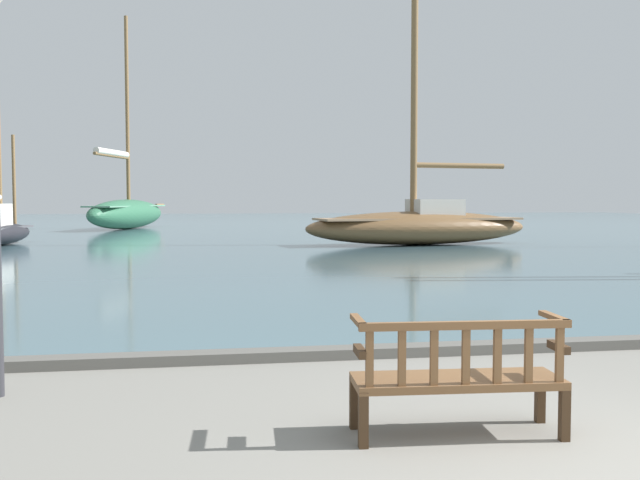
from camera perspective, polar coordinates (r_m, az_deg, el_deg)
harbor_water at (r=48.18m, az=-6.12°, el=1.15°), size 100.00×80.00×0.08m
quay_edge_kerb at (r=8.56m, az=9.48°, el=-8.61°), size 40.00×0.30×0.12m
park_bench at (r=5.64m, az=11.00°, el=-10.59°), size 1.63×0.62×0.92m
sailboat_far_port at (r=27.54m, az=7.98°, el=1.33°), size 9.31×3.78×11.38m
sailboat_mid_port at (r=43.40m, az=-15.18°, el=2.21°), size 4.86×11.08×12.41m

